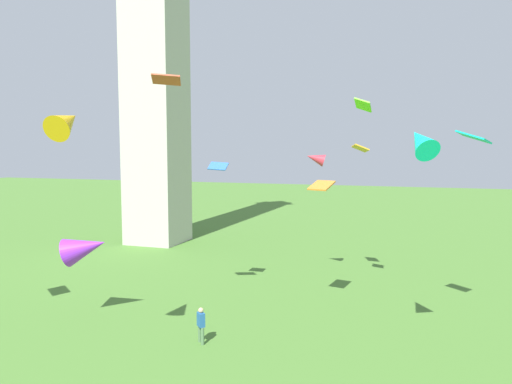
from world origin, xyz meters
TOP-DOWN VIEW (x-y plane):
  - person_1 at (-3.02, 18.51)m, footprint 0.50×0.50m
  - kite_flying_0 at (-5.05, 25.57)m, footprint 1.17×0.78m
  - kite_flying_1 at (1.54, 24.56)m, footprint 1.36×1.72m
  - kite_flying_2 at (0.01, 30.61)m, footprint 1.52×1.08m
  - kite_flying_3 at (-10.21, 19.53)m, footprint 2.85×2.23m
  - kite_flying_4 at (2.97, 30.89)m, footprint 1.34×1.63m
  - kite_flying_5 at (3.49, 26.70)m, footprint 0.90×1.40m
  - kite_flying_7 at (-6.58, 14.06)m, footprint 1.34×1.95m
  - kite_flying_8 at (6.54, 19.34)m, footprint 1.71×2.05m
  - kite_flying_9 at (-5.72, 20.45)m, footprint 1.71×1.44m
  - kite_flying_10 at (9.04, 23.97)m, footprint 1.72×1.64m

SIDE VIEW (x-z plane):
  - person_1 at x=-3.02m, z-range 0.11..1.85m
  - kite_flying_3 at x=-10.21m, z-range 2.90..4.97m
  - kite_flying_1 at x=1.54m, z-range 6.94..7.43m
  - kite_flying_0 at x=-5.05m, z-range 7.87..8.41m
  - kite_flying_2 at x=0.01m, z-range 7.98..9.14m
  - kite_flying_4 at x=2.97m, z-range 8.95..9.55m
  - kite_flying_8 at x=6.54m, z-range 8.67..10.32m
  - kite_flying_10 at x=9.04m, z-range 9.40..10.12m
  - kite_flying_7 at x=-6.58m, z-range 9.43..11.01m
  - kite_flying_5 at x=3.49m, z-range 11.30..12.10m
  - kite_flying_9 at x=-5.72m, z-range 12.43..12.94m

